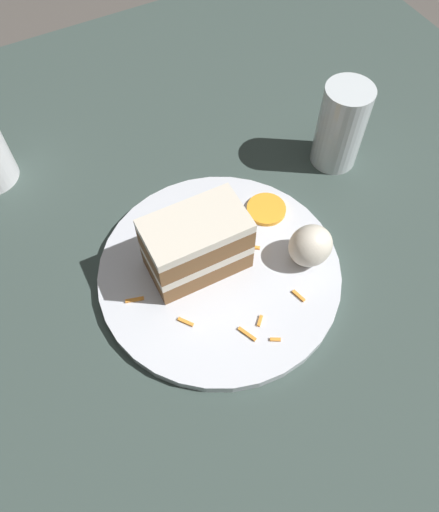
{
  "coord_description": "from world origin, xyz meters",
  "views": [
    {
      "loc": [
        -0.09,
        -0.33,
        0.59
      ],
      "look_at": [
        0.06,
        -0.05,
        0.08
      ],
      "focal_mm": 35.0,
      "sensor_mm": 36.0,
      "label": 1
    }
  ],
  "objects_px": {
    "cake_slice": "(196,244)",
    "cream_dollop": "(310,246)",
    "plate": "(220,272)",
    "orange_garnish": "(267,210)",
    "drinking_glass": "(340,131)"
  },
  "relations": [
    {
      "from": "orange_garnish",
      "to": "cake_slice",
      "type": "bearing_deg",
      "value": -165.69
    },
    {
      "from": "plate",
      "to": "drinking_glass",
      "type": "bearing_deg",
      "value": 21.95
    },
    {
      "from": "plate",
      "to": "orange_garnish",
      "type": "distance_m",
      "value": 0.11
    },
    {
      "from": "cream_dollop",
      "to": "drinking_glass",
      "type": "bearing_deg",
      "value": 44.82
    },
    {
      "from": "orange_garnish",
      "to": "drinking_glass",
      "type": "height_order",
      "value": "drinking_glass"
    },
    {
      "from": "plate",
      "to": "cream_dollop",
      "type": "distance_m",
      "value": 0.12
    },
    {
      "from": "orange_garnish",
      "to": "drinking_glass",
      "type": "bearing_deg",
      "value": 18.25
    },
    {
      "from": "plate",
      "to": "cream_dollop",
      "type": "bearing_deg",
      "value": -19.41
    },
    {
      "from": "drinking_glass",
      "to": "cake_slice",
      "type": "bearing_deg",
      "value": -163.52
    },
    {
      "from": "cake_slice",
      "to": "cream_dollop",
      "type": "height_order",
      "value": "cake_slice"
    },
    {
      "from": "plate",
      "to": "orange_garnish",
      "type": "relative_size",
      "value": 5.75
    },
    {
      "from": "cake_slice",
      "to": "drinking_glass",
      "type": "relative_size",
      "value": 0.96
    },
    {
      "from": "cake_slice",
      "to": "cream_dollop",
      "type": "distance_m",
      "value": 0.14
    },
    {
      "from": "plate",
      "to": "drinking_glass",
      "type": "xyz_separation_m",
      "value": [
        0.24,
        0.1,
        0.05
      ]
    },
    {
      "from": "plate",
      "to": "cake_slice",
      "type": "bearing_deg",
      "value": 135.86
    }
  ]
}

